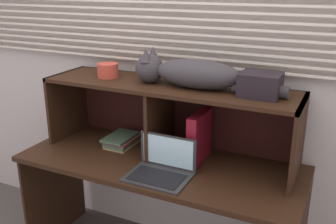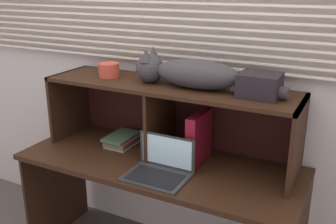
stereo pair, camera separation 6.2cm
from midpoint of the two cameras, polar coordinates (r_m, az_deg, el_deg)
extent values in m
cube|color=beige|center=(2.39, 1.81, 7.61)|extent=(4.40, 0.04, 2.50)
cube|color=silver|center=(2.34, 1.30, 7.07)|extent=(3.31, 0.02, 0.01)
cube|color=silver|center=(2.34, 1.31, 8.12)|extent=(3.31, 0.02, 0.01)
cube|color=silver|center=(2.33, 1.32, 9.18)|extent=(3.31, 0.02, 0.01)
cube|color=silver|center=(2.32, 1.33, 10.25)|extent=(3.31, 0.02, 0.01)
cube|color=silver|center=(2.31, 1.34, 11.32)|extent=(3.31, 0.02, 0.01)
cube|color=silver|center=(2.31, 1.34, 12.39)|extent=(3.31, 0.02, 0.01)
cube|color=silver|center=(2.30, 1.35, 13.47)|extent=(3.31, 0.02, 0.01)
cube|color=silver|center=(2.30, 1.36, 14.56)|extent=(3.31, 0.02, 0.01)
cube|color=silver|center=(2.30, 1.37, 15.64)|extent=(3.31, 0.02, 0.01)
cube|color=black|center=(2.25, -2.07, -7.57)|extent=(1.62, 0.64, 0.03)
cube|color=black|center=(2.84, -16.71, -10.73)|extent=(0.02, 0.57, 0.70)
cube|color=black|center=(2.20, -0.81, 3.75)|extent=(1.48, 0.39, 0.02)
cube|color=black|center=(2.64, -15.06, 1.17)|extent=(0.02, 0.39, 0.43)
cube|color=black|center=(2.06, 17.71, -4.15)|extent=(0.02, 0.39, 0.43)
cube|color=black|center=(2.28, -1.88, -1.28)|extent=(0.02, 0.37, 0.40)
cube|color=black|center=(2.42, 1.21, 0.18)|extent=(1.48, 0.01, 0.43)
ellipsoid|color=#363234|center=(2.10, 3.51, 5.58)|extent=(0.48, 0.19, 0.16)
sphere|color=#363234|center=(2.23, -3.47, 6.37)|extent=(0.16, 0.16, 0.16)
cone|color=#363436|center=(2.17, -4.04, 8.25)|extent=(0.07, 0.07, 0.07)
cone|color=#3A3439|center=(2.24, -3.01, 8.60)|extent=(0.07, 0.07, 0.07)
cylinder|color=#363234|center=(2.02, 12.46, 3.21)|extent=(0.28, 0.06, 0.06)
cube|color=#2B2B2B|center=(2.07, -2.33, -9.46)|extent=(0.33, 0.25, 0.01)
cube|color=#2B2B2B|center=(2.12, -0.85, -5.75)|extent=(0.33, 0.01, 0.19)
cube|color=#B2E0EA|center=(2.12, -0.90, -5.79)|extent=(0.30, 0.00, 0.16)
cube|color=black|center=(2.06, -2.50, -9.45)|extent=(0.28, 0.17, 0.00)
cube|color=maroon|center=(2.21, 3.80, -3.64)|extent=(0.06, 0.25, 0.29)
cube|color=tan|center=(2.48, -7.27, -4.59)|extent=(0.15, 0.23, 0.01)
cube|color=#465E47|center=(2.47, -7.37, -4.28)|extent=(0.15, 0.23, 0.02)
cube|color=brown|center=(2.47, -7.28, -3.93)|extent=(0.15, 0.23, 0.01)
cube|color=#435C42|center=(2.46, -7.69, -3.63)|extent=(0.15, 0.23, 0.02)
cylinder|color=#BB422F|center=(2.38, -9.52, 6.01)|extent=(0.12, 0.12, 0.08)
cube|color=black|center=(2.01, 12.49, 3.95)|extent=(0.20, 0.18, 0.12)
camera|label=1|loc=(0.03, -90.79, -0.27)|focal=41.76mm
camera|label=2|loc=(0.03, 89.21, 0.27)|focal=41.76mm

